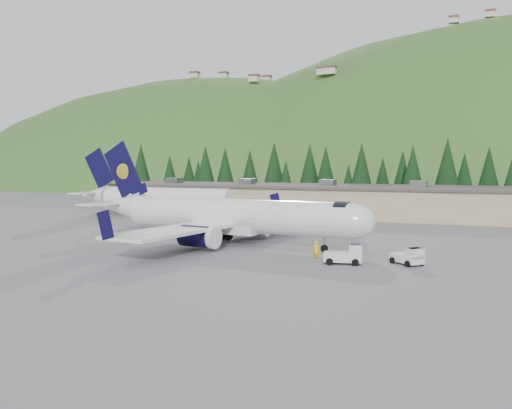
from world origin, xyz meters
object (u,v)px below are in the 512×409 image
object	(u,v)px
airliner	(227,216)
terminal_building	(300,199)
ramp_worker	(316,250)
second_airliner	(151,198)
baggage_tug_a	(346,255)
baggage_tug_b	(409,257)

from	to	relation	value
airliner	terminal_building	bearing A→B (deg)	102.81
terminal_building	ramp_worker	distance (m)	47.17
airliner	second_airliner	distance (m)	32.41
terminal_building	ramp_worker	xyz separation A→B (m)	(16.07, -44.32, -1.71)
baggage_tug_a	ramp_worker	xyz separation A→B (m)	(-3.00, 0.81, 0.12)
airliner	terminal_building	world-z (taller)	airliner
baggage_tug_b	ramp_worker	world-z (taller)	ramp_worker
second_airliner	baggage_tug_b	size ratio (longest dim) A/B	8.52
second_airliner	baggage_tug_a	bearing A→B (deg)	-36.77
airliner	ramp_worker	size ratio (longest dim) A/B	19.13
baggage_tug_a	ramp_worker	size ratio (longest dim) A/B	1.98
second_airliner	baggage_tug_b	world-z (taller)	second_airliner
airliner	baggage_tug_a	distance (m)	16.88
second_airliner	ramp_worker	bearing A→B (deg)	-38.20
terminal_building	airliner	bearing A→B (deg)	-83.98
airliner	ramp_worker	distance (m)	13.86
second_airliner	terminal_building	size ratio (longest dim) A/B	0.39
second_airliner	terminal_building	bearing A→B (deg)	38.78
baggage_tug_a	baggage_tug_b	xyz separation A→B (m)	(5.21, 1.59, -0.08)
terminal_building	ramp_worker	bearing A→B (deg)	-70.07
airliner	terminal_building	distance (m)	38.09
terminal_building	second_airliner	bearing A→B (deg)	-141.22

